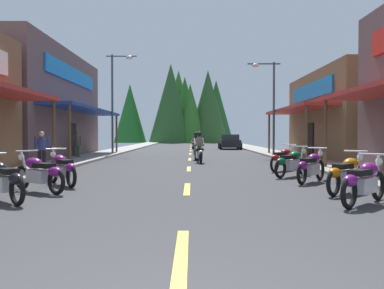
{
  "coord_description": "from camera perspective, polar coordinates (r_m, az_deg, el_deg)",
  "views": [
    {
      "loc": [
        0.13,
        -2.97,
        1.45
      ],
      "look_at": [
        0.21,
        21.25,
        0.83
      ],
      "focal_mm": 39.02,
      "sensor_mm": 36.0,
      "label": 1
    }
  ],
  "objects": [
    {
      "name": "streetlamp_left",
      "position": [
        29.15,
        -10.46,
        7.24
      ],
      "size": [
        2.08,
        0.3,
        6.86
      ],
      "color": "#474C51",
      "rests_on": "ground"
    },
    {
      "name": "motorcycle_parked_right_0",
      "position": [
        9.26,
        22.27,
        -4.63
      ],
      "size": [
        1.56,
        1.61,
        1.04
      ],
      "rotation": [
        0.0,
        0.0,
        0.8
      ],
      "color": "black",
      "rests_on": "ground"
    },
    {
      "name": "ground",
      "position": [
        29.2,
        -0.44,
        -1.49
      ],
      "size": [
        9.84,
        82.38,
        0.1
      ],
      "primitive_type": "cube",
      "color": "#38383A"
    },
    {
      "name": "treeline_backdrop",
      "position": [
        70.91,
        -1.19,
        5.01
      ],
      "size": [
        20.44,
        14.02,
        12.82
      ],
      "color": "#1E6223",
      "rests_on": "ground"
    },
    {
      "name": "motorcycle_parked_right_2",
      "position": [
        12.94,
        15.78,
        -2.87
      ],
      "size": [
        1.35,
        1.79,
        1.04
      ],
      "rotation": [
        0.0,
        0.0,
        0.94
      ],
      "color": "black",
      "rests_on": "ground"
    },
    {
      "name": "streetlamp_right",
      "position": [
        27.02,
        10.28,
        6.68
      ],
      "size": [
        2.08,
        0.3,
        5.99
      ],
      "color": "#474C51",
      "rests_on": "ground"
    },
    {
      "name": "motorcycle_parked_right_3",
      "position": [
        14.48,
        13.3,
        -2.4
      ],
      "size": [
        1.56,
        1.61,
        1.04
      ],
      "rotation": [
        0.0,
        0.0,
        0.81
      ],
      "color": "black",
      "rests_on": "ground"
    },
    {
      "name": "motorcycle_parked_left_1",
      "position": [
        11.02,
        -20.37,
        -3.65
      ],
      "size": [
        1.75,
        1.39,
        1.04
      ],
      "rotation": [
        0.0,
        0.0,
        2.48
      ],
      "color": "black",
      "rests_on": "ground"
    },
    {
      "name": "rider_cruising_trailing",
      "position": [
        23.22,
        0.37,
        -0.51
      ],
      "size": [
        0.6,
        2.14,
        1.57
      ],
      "rotation": [
        0.0,
        0.0,
        1.53
      ],
      "color": "black",
      "rests_on": "ground"
    },
    {
      "name": "pedestrian_by_shop",
      "position": [
        17.75,
        -20.03,
        -0.44
      ],
      "size": [
        0.55,
        0.35,
        1.56
      ],
      "rotation": [
        0.0,
        0.0,
        4.98
      ],
      "color": "black",
      "rests_on": "ground"
    },
    {
      "name": "motorcycle_parked_left_0",
      "position": [
        9.76,
        -24.67,
        -4.35
      ],
      "size": [
        1.61,
        1.55,
        1.04
      ],
      "rotation": [
        0.0,
        0.0,
        2.38
      ],
      "color": "black",
      "rests_on": "ground"
    },
    {
      "name": "storefront_right_far",
      "position": [
        26.82,
        23.0,
        3.69
      ],
      "size": [
        8.85,
        11.11,
        5.09
      ],
      "color": "brown",
      "rests_on": "ground"
    },
    {
      "name": "motorcycle_parked_right_4",
      "position": [
        16.71,
        12.14,
        -1.88
      ],
      "size": [
        1.39,
        1.75,
        1.04
      ],
      "rotation": [
        0.0,
        0.0,
        0.91
      ],
      "color": "black",
      "rests_on": "ground"
    },
    {
      "name": "pedestrian_browsing",
      "position": [
        25.31,
        -15.61,
        0.12
      ],
      "size": [
        0.57,
        0.29,
        1.54
      ],
      "rotation": [
        0.0,
        0.0,
        1.49
      ],
      "color": "#3F593F",
      "rests_on": "ground"
    },
    {
      "name": "parked_car_curbside",
      "position": [
        39.85,
        4.99,
        0.36
      ],
      "size": [
        2.11,
        4.33,
        1.4
      ],
      "rotation": [
        0.0,
        0.0,
        1.56
      ],
      "color": "black",
      "rests_on": "ground"
    },
    {
      "name": "sidewalk_left",
      "position": [
        29.84,
        -12.14,
        -1.24
      ],
      "size": [
        2.26,
        82.38,
        0.12
      ],
      "primitive_type": "cube",
      "color": "#9E9991",
      "rests_on": "ground"
    },
    {
      "name": "rider_cruising_lead",
      "position": [
        20.81,
        0.82,
        -0.74
      ],
      "size": [
        0.61,
        2.14,
        1.57
      ],
      "rotation": [
        0.0,
        0.0,
        1.66
      ],
      "color": "black",
      "rests_on": "ground"
    },
    {
      "name": "motorcycle_parked_right_1",
      "position": [
        10.85,
        20.21,
        -3.73
      ],
      "size": [
        1.55,
        1.62,
        1.04
      ],
      "rotation": [
        0.0,
        0.0,
        0.81
      ],
      "color": "black",
      "rests_on": "ground"
    },
    {
      "name": "centerline_dashes",
      "position": [
        32.9,
        -0.41,
        -1.06
      ],
      "size": [
        0.16,
        58.24,
        0.01
      ],
      "color": "#E0C64C",
      "rests_on": "ground"
    },
    {
      "name": "storefront_left_far",
      "position": [
        27.81,
        -23.7,
        4.99
      ],
      "size": [
        9.36,
        13.86,
        6.45
      ],
      "color": "brown",
      "rests_on": "ground"
    },
    {
      "name": "sidewalk_right",
      "position": [
        29.79,
        11.28,
        -1.25
      ],
      "size": [
        2.26,
        82.38,
        0.12
      ],
      "primitive_type": "cube",
      "color": "gray",
      "rests_on": "ground"
    },
    {
      "name": "motorcycle_parked_left_2",
      "position": [
        12.3,
        -17.51,
        -3.11
      ],
      "size": [
        1.34,
        1.79,
        1.04
      ],
      "rotation": [
        0.0,
        0.0,
        2.2
      ],
      "color": "black",
      "rests_on": "ground"
    }
  ]
}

